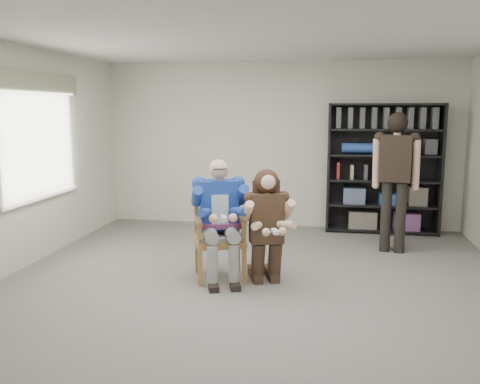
% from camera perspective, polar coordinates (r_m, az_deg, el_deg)
% --- Properties ---
extents(room_shell, '(6.00, 7.00, 2.80)m').
position_cam_1_polar(room_shell, '(5.26, 1.05, 2.66)').
color(room_shell, silver).
rests_on(room_shell, ground).
extents(floor, '(6.00, 7.00, 0.01)m').
position_cam_1_polar(floor, '(5.59, 1.00, -11.73)').
color(floor, slate).
rests_on(floor, ground).
extents(window_left, '(0.16, 2.00, 1.75)m').
position_cam_1_polar(window_left, '(7.21, -21.60, 5.66)').
color(window_left, white).
rests_on(window_left, room_shell).
extents(armchair, '(0.81, 0.79, 1.11)m').
position_cam_1_polar(armchair, '(6.05, -2.30, -4.61)').
color(armchair, '#A67044').
rests_on(armchair, floor).
extents(seated_man, '(0.86, 1.02, 1.44)m').
position_cam_1_polar(seated_man, '(6.01, -2.31, -3.07)').
color(seated_man, '#1A4793').
rests_on(seated_man, floor).
extents(kneeling_woman, '(0.81, 1.02, 1.32)m').
position_cam_1_polar(kneeling_woman, '(5.81, 3.06, -4.12)').
color(kneeling_woman, '#31221B').
rests_on(kneeling_woman, floor).
extents(bookshelf, '(1.80, 0.38, 2.10)m').
position_cam_1_polar(bookshelf, '(8.54, 15.80, 2.53)').
color(bookshelf, black).
rests_on(bookshelf, floor).
extents(standing_man, '(0.66, 0.46, 1.94)m').
position_cam_1_polar(standing_man, '(7.39, 16.98, 0.85)').
color(standing_man, black).
rests_on(standing_man, floor).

